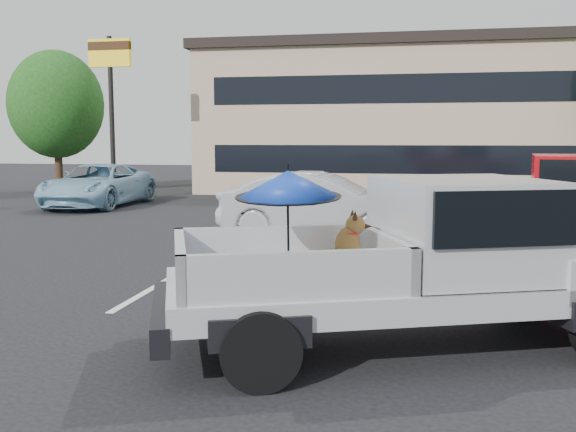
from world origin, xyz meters
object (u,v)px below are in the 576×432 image
Objects in this scene: silver_pickup at (442,253)px; motel_sign at (110,74)px; tree_left at (56,105)px; tree_back at (524,93)px; red_pickup at (572,204)px; silver_sedan at (321,205)px; blue_suv at (98,185)px.

motel_sign is at bearing 105.72° from silver_pickup.
motel_sign is at bearing -36.87° from tree_left.
tree_left is 0.85× the size of tree_back.
tree_back is 1.18× the size of silver_pickup.
red_pickup is 5.42m from silver_sedan.
tree_back is 1.54× the size of silver_sedan.
tree_left is 23.77m from silver_pickup.
tree_left is 1.30× the size of silver_sedan.
silver_sedan is at bearing -39.26° from tree_left.
red_pickup is at bearing -96.27° from tree_back.
silver_sedan is 0.89× the size of blue_suv.
motel_sign is 4.41m from blue_suv.
silver_pickup reaches higher than blue_suv.
tree_back is 19.26m from silver_sedan.
tree_back is 1.37× the size of blue_suv.
red_pickup is at bearing -30.54° from blue_suv.
tree_left is 16.85m from silver_sedan.
silver_sedan reaches higher than blue_suv.
motel_sign is 0.84× the size of tree_back.
tree_back is at bearing 92.28° from red_pickup.
tree_back reaches higher than blue_suv.
red_pickup is (17.85, -12.56, -2.63)m from tree_left.
blue_suv is (-10.89, 13.06, -0.33)m from silver_pickup.
motel_sign reaches higher than silver_pickup.
tree_back is (20.00, 7.00, 0.68)m from tree_left.
tree_left is at bearing 109.12° from silver_pickup.
tree_left reaches higher than silver_sedan.
silver_sedan is (-2.42, 7.52, -0.29)m from silver_pickup.
red_pickup is 15.48m from blue_suv.
tree_left reaches higher than silver_pickup.
red_pickup is (-2.15, -19.56, -3.31)m from tree_back.
motel_sign is 0.95× the size of red_pickup.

